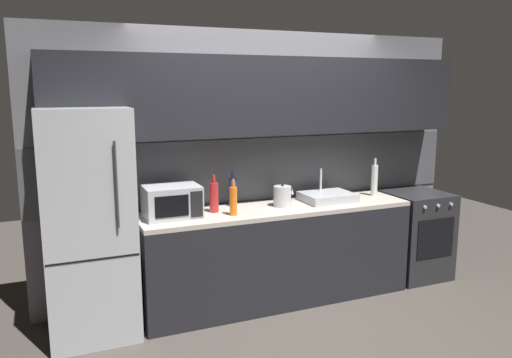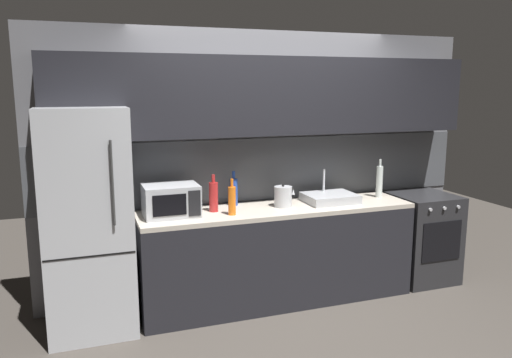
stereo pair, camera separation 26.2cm
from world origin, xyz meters
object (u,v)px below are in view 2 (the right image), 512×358
Objects in this scene: wine_bottle_orange at (232,200)px; mug_dark at (285,196)px; refrigerator at (87,222)px; wine_bottle_blue at (234,191)px; kettle at (283,197)px; wine_bottle_red at (214,196)px; oven_range at (422,237)px; microwave at (171,200)px; wine_bottle_clear at (379,181)px.

mug_dark is at bearing 26.01° from wine_bottle_orange.
refrigerator reaches higher than wine_bottle_blue.
wine_bottle_blue is (-0.41, 0.20, 0.04)m from kettle.
refrigerator is at bearing -179.68° from kettle.
wine_bottle_blue is 0.29m from wine_bottle_red.
refrigerator is at bearing -170.75° from wine_bottle_blue.
wine_bottle_red is (1.06, 0.05, 0.12)m from refrigerator.
oven_range is (3.26, -0.00, -0.47)m from refrigerator.
microwave is 1.03m from kettle.
refrigerator reaches higher than kettle.
mug_dark is at bearing 172.94° from wine_bottle_clear.
wine_bottle_clear is at bearing 0.48° from wine_bottle_red.
kettle reaches higher than oven_range.
mug_dark is at bearing 61.66° from kettle.
refrigerator is at bearing -178.45° from microwave.
oven_range is 2.16m from wine_bottle_orange.
mug_dark is at bearing 8.36° from microwave.
mug_dark is at bearing -3.19° from wine_bottle_blue.
wine_bottle_clear reaches higher than wine_bottle_orange.
kettle is 0.67× the size of wine_bottle_orange.
refrigerator is 17.00× the size of mug_dark.
kettle is (-1.55, 0.01, 0.54)m from oven_range.
wine_bottle_clear is at bearing -7.06° from mug_dark.
oven_range is 2.81× the size of wine_bottle_blue.
microwave is 0.38m from wine_bottle_red.
mug_dark is (0.09, 0.17, -0.04)m from kettle.
kettle is 0.55m from wine_bottle_orange.
refrigerator reaches higher than microwave.
microwave is at bearing -162.64° from wine_bottle_blue.
microwave is 1.14m from mug_dark.
refrigerator is 5.56× the size of wine_bottle_red.
wine_bottle_orange is at bearing -5.83° from refrigerator.
microwave reaches higher than mug_dark.
oven_range is at bearing -1.32° from wine_bottle_red.
refrigerator is 1.71m from kettle.
wine_bottle_red is at bearing 2.67° from refrigerator.
wine_bottle_blue reaches higher than mug_dark.
wine_bottle_clear is (2.08, 0.05, 0.03)m from microwave.
wine_bottle_clear is at bearing 2.94° from kettle.
mug_dark is (0.50, -0.03, -0.08)m from wine_bottle_blue.
oven_range is 1.56m from mug_dark.
wine_bottle_blue is (-1.96, 0.21, 0.58)m from oven_range.
mug_dark is (1.80, 0.18, 0.04)m from refrigerator.
kettle is 0.46m from wine_bottle_blue.
mug_dark is at bearing 5.80° from refrigerator.
oven_range is at bearing -6.17° from wine_bottle_blue.
oven_range is at bearing -7.45° from wine_bottle_clear.
wine_bottle_blue is 0.51m from mug_dark.
refrigerator is 1.81m from mug_dark.
wine_bottle_orange is (0.50, -0.14, -0.01)m from microwave.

